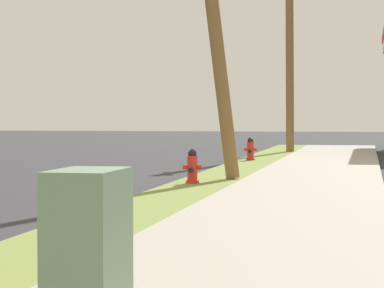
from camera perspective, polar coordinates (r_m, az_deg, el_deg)
fire_hydrant_second at (r=19.60m, az=0.02°, el=-1.54°), size 0.42×0.38×0.74m
fire_hydrant_third at (r=29.52m, az=3.70°, el=-0.39°), size 0.42×0.37×0.74m
utility_pole_background at (r=36.92m, az=6.17°, el=7.35°), size 0.56×1.38×9.87m
utility_cabinet at (r=6.18m, az=-6.58°, el=-7.22°), size 0.50×0.80×1.13m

